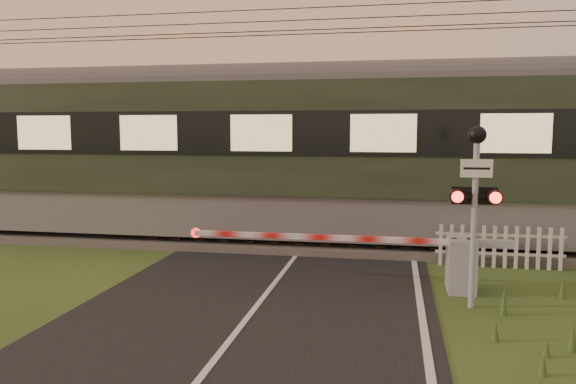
# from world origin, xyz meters

# --- Properties ---
(ground) EXTENTS (160.00, 160.00, 0.00)m
(ground) POSITION_xyz_m (0.00, 0.00, 0.00)
(ground) COLOR #2F471B
(ground) RESTS_ON ground
(road) EXTENTS (6.00, 140.00, 0.03)m
(road) POSITION_xyz_m (0.02, -0.23, 0.01)
(road) COLOR black
(road) RESTS_ON ground
(track_bed) EXTENTS (140.00, 3.40, 0.39)m
(track_bed) POSITION_xyz_m (0.00, 6.50, 0.07)
(track_bed) COLOR #47423D
(track_bed) RESTS_ON ground
(overhead_wires) EXTENTS (120.00, 0.62, 0.62)m
(overhead_wires) POSITION_xyz_m (0.00, 6.50, 5.72)
(overhead_wires) COLOR black
(overhead_wires) RESTS_ON ground
(boom_gate) EXTENTS (6.22, 0.77, 1.03)m
(boom_gate) POSITION_xyz_m (3.23, 2.63, 0.56)
(boom_gate) COLOR gray
(boom_gate) RESTS_ON ground
(crossing_signal) EXTENTS (0.78, 0.34, 3.08)m
(crossing_signal) POSITION_xyz_m (3.59, 1.63, 2.12)
(crossing_signal) COLOR gray
(crossing_signal) RESTS_ON ground
(picket_fence) EXTENTS (2.73, 0.08, 0.93)m
(picket_fence) POSITION_xyz_m (4.56, 4.60, 0.47)
(picket_fence) COLOR silver
(picket_fence) RESTS_ON ground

